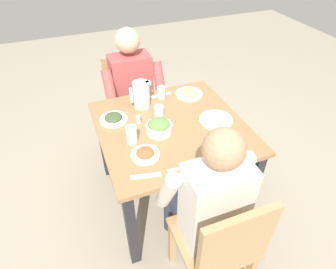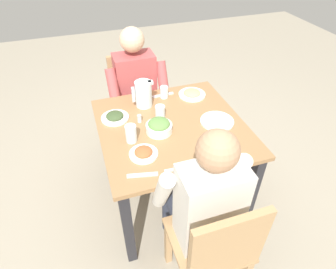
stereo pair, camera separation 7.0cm
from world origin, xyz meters
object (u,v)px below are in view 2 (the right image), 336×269
at_px(salad_bowl, 159,126).
at_px(plate_rice_curry, 144,153).
at_px(water_glass_near_left, 131,134).
at_px(water_pitcher, 143,94).
at_px(plate_yoghurt, 217,120).
at_px(chair_far, 215,248).
at_px(chair_near, 134,98).
at_px(plate_fries, 192,94).
at_px(diner_near, 139,95).
at_px(plate_dolmas, 115,117).
at_px(water_glass_far_left, 160,111).
at_px(salt_shaker, 139,118).
at_px(dining_table, 172,138).
at_px(diner_far, 201,199).
at_px(water_glass_far_right, 164,92).

distance_m(salad_bowl, plate_rice_curry, 0.24).
height_order(salad_bowl, water_glass_near_left, water_glass_near_left).
bearing_deg(water_pitcher, plate_rice_curry, 75.03).
height_order(salad_bowl, plate_yoghurt, salad_bowl).
bearing_deg(chair_far, water_glass_near_left, -69.67).
distance_m(chair_near, chair_far, 1.55).
xyz_separation_m(plate_yoghurt, plate_fries, (0.03, -0.37, -0.00)).
bearing_deg(diner_near, plate_dolmas, 55.92).
xyz_separation_m(water_pitcher, salad_bowl, (-0.01, 0.33, -0.05)).
xyz_separation_m(chair_near, water_glass_far_left, (-0.05, 0.65, 0.27)).
height_order(plate_rice_curry, water_glass_near_left, water_glass_near_left).
xyz_separation_m(water_pitcher, plate_rice_curry, (0.14, 0.51, -0.08)).
relative_size(salad_bowl, salt_shaker, 3.16).
xyz_separation_m(chair_near, plate_fries, (-0.36, 0.46, 0.24)).
xyz_separation_m(salad_bowl, plate_yoghurt, (-0.40, 0.03, -0.03)).
bearing_deg(diner_near, dining_table, 99.38).
relative_size(dining_table, plate_yoghurt, 4.22).
bearing_deg(plate_dolmas, diner_near, -124.08).
relative_size(plate_yoghurt, plate_fries, 1.10).
bearing_deg(salad_bowl, plate_rice_curry, 50.26).
bearing_deg(dining_table, water_glass_far_left, -70.01).
height_order(chair_near, plate_fries, chair_near).
bearing_deg(dining_table, chair_near, -83.07).
height_order(diner_near, plate_fries, diner_near).
bearing_deg(dining_table, diner_far, 87.15).
distance_m(plate_dolmas, plate_fries, 0.63).
height_order(dining_table, water_glass_near_left, water_glass_near_left).
bearing_deg(dining_table, water_glass_near_left, 13.46).
xyz_separation_m(plate_rice_curry, water_glass_far_right, (-0.31, -0.57, 0.03)).
distance_m(chair_far, plate_rice_curry, 0.65).
xyz_separation_m(chair_near, chair_far, (-0.07, 1.55, 0.00)).
bearing_deg(dining_table, plate_rice_curry, 40.78).
distance_m(plate_yoghurt, plate_dolmas, 0.70).
bearing_deg(chair_far, diner_far, -90.00).
bearing_deg(plate_fries, water_pitcher, 2.69).
distance_m(chair_near, water_glass_far_right, 0.52).
height_order(diner_near, water_glass_near_left, diner_near).
bearing_deg(dining_table, plate_yoghurt, 168.76).
xyz_separation_m(salad_bowl, water_glass_far_left, (-0.06, -0.16, 0.00)).
bearing_deg(plate_dolmas, water_pitcher, -156.94).
height_order(chair_far, plate_rice_curry, chair_far).
bearing_deg(diner_near, water_glass_far_right, 125.25).
bearing_deg(chair_far, plate_rice_curry, -68.20).
relative_size(water_pitcher, water_glass_near_left, 1.66).
relative_size(diner_near, plate_rice_curry, 6.77).
relative_size(chair_far, water_glass_far_right, 9.77).
relative_size(diner_near, water_glass_far_left, 13.62).
height_order(diner_far, plate_yoghurt, diner_far).
distance_m(diner_near, plate_yoghurt, 0.75).
xyz_separation_m(salad_bowl, water_glass_far_right, (-0.16, -0.39, 0.00)).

